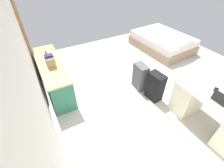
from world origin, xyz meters
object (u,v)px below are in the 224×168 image
Objects in this scene: cell_phone_by_mouse at (216,90)px; figurine_small at (46,52)px; suitcase_black at (155,87)px; computer_mouse at (209,92)px; suitcase_spare_grey at (140,77)px; credenza at (54,76)px; desk at (212,112)px; bed at (162,42)px; laptop at (223,101)px.

figurine_small is at bearing 22.62° from cell_phone_by_mouse.
computer_mouse is at bearing -166.12° from suitcase_black.
suitcase_spare_grey is at bearing -126.64° from figurine_small.
cell_phone_by_mouse reaches higher than credenza.
desk is at bearing -166.09° from suitcase_black.
suitcase_black is 1.05m from computer_mouse.
bed is 2.53m from suitcase_black.
bed is 3.03m from cell_phone_by_mouse.
figurine_small is at bearing 89.52° from bed.
suitcase_spare_grey is 6.39× the size of computer_mouse.
bed is 3.03× the size of suitcase_black.
figurine_small is (2.94, 2.12, -0.00)m from laptop.
suitcase_spare_grey is 1.71m from laptop.
figurine_small reaches higher than suitcase_spare_grey.
desk is 14.46× the size of computer_mouse.
suitcase_black is 2.61m from figurine_small.
credenza is at bearing 95.76° from bed.
cell_phone_by_mouse is (-2.29, -2.33, 0.38)m from credenza.
suitcase_black is (-1.74, 1.83, 0.08)m from bed.
desk is at bearing 126.52° from cell_phone_by_mouse.
credenza is 2.82× the size of suitcase_spare_grey.
laptop is (-2.53, -2.12, 0.43)m from credenza.
suitcase_spare_grey is 1.47m from computer_mouse.
desk is 4.63× the size of laptop.
desk reaches higher than bed.
cell_phone_by_mouse is (0.16, -0.11, 0.36)m from desk.
cell_phone_by_mouse is 3.56m from figurine_small.
cell_phone_by_mouse is (-0.92, -0.48, 0.43)m from suitcase_black.
bed is 3.09× the size of suitcase_spare_grey.
computer_mouse reaches higher than credenza.
suitcase_black is at bearing 18.11° from computer_mouse.
bed is at bearing -28.29° from laptop.
suitcase_black reaches higher than suitcase_spare_grey.
credenza is at bearing 39.86° from laptop.
bed is (2.82, -1.46, -0.15)m from desk.
figurine_small reaches higher than credenza.
cell_phone_by_mouse is at bearing -153.54° from suitcase_spare_grey.
figurine_small reaches higher than cell_phone_by_mouse.
bed is 3.10m from computer_mouse.
suitcase_black is at bearing -166.29° from suitcase_spare_grey.
desk is 1.14m from suitcase_black.
computer_mouse is (-1.35, -0.38, 0.45)m from suitcase_spare_grey.
credenza is 0.58m from figurine_small.
desk reaches higher than credenza.
suitcase_black is 6.53× the size of computer_mouse.
cell_phone_by_mouse is 1.24× the size of figurine_small.
desk is at bearing 152.56° from bed.
suitcase_spare_grey is (-0.92, -1.78, -0.05)m from credenza.
suitcase_spare_grey is (-1.29, 1.90, 0.08)m from bed.
laptop is at bearing 151.71° from bed.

